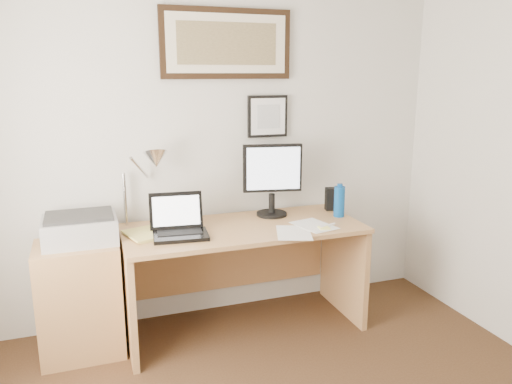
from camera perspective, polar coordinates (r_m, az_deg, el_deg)
name	(u,v)px	position (r m, az deg, el deg)	size (l,w,h in m)	color
wall_back	(207,146)	(3.56, -5.65, 5.22)	(3.50, 0.02, 2.50)	silver
side_cabinet	(80,299)	(3.41, -19.44, -11.47)	(0.50, 0.40, 0.73)	#A97847
water_bottle	(339,201)	(3.62, 9.50, -1.08)	(0.08, 0.08, 0.22)	#0B4994
bottle_cap	(340,185)	(3.59, 9.57, 0.78)	(0.04, 0.04, 0.02)	#0B4994
speaker	(331,199)	(3.78, 8.53, -0.79)	(0.08, 0.07, 0.17)	black
paper_sheet_a	(294,233)	(3.24, 4.35, -4.66)	(0.22, 0.31, 0.00)	white
paper_sheet_b	(314,225)	(3.40, 6.66, -3.81)	(0.21, 0.30, 0.00)	white
sticky_pad	(324,228)	(3.34, 7.79, -4.09)	(0.07, 0.07, 0.01)	#FEF978
marker_pen	(327,226)	(3.39, 8.16, -3.82)	(0.02, 0.02, 0.14)	white
book	(129,237)	(3.21, -14.32, -5.06)	(0.20, 0.28, 0.02)	#D5C564
desk	(240,255)	(3.52, -1.86, -7.20)	(1.60, 0.70, 0.75)	#A97847
laptop	(179,226)	(3.21, -8.79, -3.90)	(0.36, 0.33, 0.26)	black
lcd_monitor	(272,176)	(3.55, 1.89, 1.80)	(0.42, 0.22, 0.52)	black
printer	(80,228)	(3.28, -19.46, -3.95)	(0.44, 0.34, 0.18)	#A5A5A7
desk_lamp	(153,163)	(3.32, -11.71, 3.30)	(0.29, 0.27, 0.53)	silver
picture_large	(227,44)	(3.55, -3.35, 16.56)	(0.92, 0.04, 0.47)	black
picture_small	(268,116)	(3.65, 1.34, 8.63)	(0.30, 0.03, 0.30)	black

